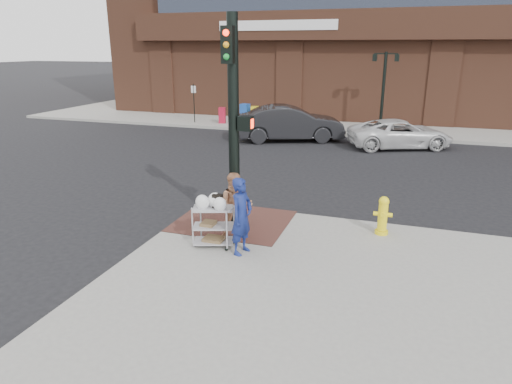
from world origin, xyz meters
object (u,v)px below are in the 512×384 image
(lamp_post, at_px, (384,82))
(fire_hydrant, at_px, (383,215))
(sedan_dark, at_px, (290,123))
(utility_cart, at_px, (213,223))
(minivan_white, at_px, (400,134))
(woman_blue, at_px, (242,216))
(traffic_signal_pole, at_px, (234,117))
(pedestrian_tan, at_px, (236,207))

(lamp_post, height_order, fire_hydrant, lamp_post)
(sedan_dark, bearing_deg, utility_cart, 165.57)
(minivan_white, bearing_deg, utility_cart, 141.80)
(woman_blue, bearing_deg, minivan_white, 1.47)
(lamp_post, relative_size, traffic_signal_pole, 0.80)
(sedan_dark, xyz_separation_m, fire_hydrant, (5.11, -10.94, -0.22))
(lamp_post, distance_m, minivan_white, 4.41)
(woman_blue, relative_size, sedan_dark, 0.33)
(lamp_post, xyz_separation_m, pedestrian_tan, (-2.13, -16.09, -1.68))
(traffic_signal_pole, height_order, woman_blue, traffic_signal_pole)
(sedan_dark, height_order, fire_hydrant, sedan_dark)
(utility_cart, xyz_separation_m, fire_hydrant, (3.53, 1.89, -0.07))
(utility_cart, bearing_deg, lamp_post, 81.56)
(woman_blue, relative_size, fire_hydrant, 1.80)
(fire_hydrant, bearing_deg, sedan_dark, 115.03)
(woman_blue, xyz_separation_m, minivan_white, (2.85, 12.99, -0.35))
(pedestrian_tan, xyz_separation_m, minivan_white, (3.24, 12.31, -0.30))
(minivan_white, height_order, utility_cart, utility_cart)
(pedestrian_tan, xyz_separation_m, utility_cart, (-0.34, -0.52, -0.24))
(lamp_post, bearing_deg, pedestrian_tan, -97.53)
(minivan_white, xyz_separation_m, utility_cart, (-3.57, -12.84, 0.06))
(sedan_dark, relative_size, utility_cart, 4.26)
(sedan_dark, distance_m, minivan_white, 5.16)
(pedestrian_tan, bearing_deg, sedan_dark, 76.01)
(minivan_white, relative_size, utility_cart, 3.80)
(pedestrian_tan, bearing_deg, utility_cart, -145.80)
(traffic_signal_pole, bearing_deg, utility_cart, -89.54)
(traffic_signal_pole, bearing_deg, sedan_dark, 97.82)
(minivan_white, distance_m, utility_cart, 13.32)
(sedan_dark, bearing_deg, lamp_post, -68.35)
(fire_hydrant, bearing_deg, lamp_post, 94.12)
(woman_blue, bearing_deg, lamp_post, 7.92)
(lamp_post, distance_m, utility_cart, 16.91)
(pedestrian_tan, xyz_separation_m, sedan_dark, (-1.92, 12.30, -0.09))
(woman_blue, distance_m, pedestrian_tan, 0.78)
(traffic_signal_pole, distance_m, pedestrian_tan, 2.11)
(traffic_signal_pole, relative_size, woman_blue, 2.97)
(sedan_dark, bearing_deg, woman_blue, 168.62)
(fire_hydrant, bearing_deg, pedestrian_tan, -156.85)
(sedan_dark, height_order, utility_cart, sedan_dark)
(lamp_post, height_order, traffic_signal_pole, traffic_signal_pole)
(lamp_post, distance_m, woman_blue, 16.94)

